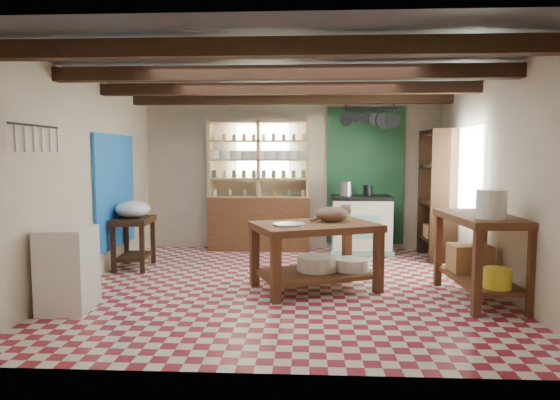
# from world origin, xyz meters

# --- Properties ---
(floor) EXTENTS (5.00, 5.00, 0.02)m
(floor) POSITION_xyz_m (0.00, 0.00, -0.01)
(floor) COLOR maroon
(floor) RESTS_ON ground
(ceiling) EXTENTS (5.00, 5.00, 0.02)m
(ceiling) POSITION_xyz_m (0.00, 0.00, 2.60)
(ceiling) COLOR #4F5055
(ceiling) RESTS_ON wall_back
(wall_back) EXTENTS (5.00, 0.04, 2.60)m
(wall_back) POSITION_xyz_m (0.00, 2.50, 1.30)
(wall_back) COLOR beige
(wall_back) RESTS_ON floor
(wall_front) EXTENTS (5.00, 0.04, 2.60)m
(wall_front) POSITION_xyz_m (0.00, -2.50, 1.30)
(wall_front) COLOR beige
(wall_front) RESTS_ON floor
(wall_left) EXTENTS (0.04, 5.00, 2.60)m
(wall_left) POSITION_xyz_m (-2.50, 0.00, 1.30)
(wall_left) COLOR beige
(wall_left) RESTS_ON floor
(wall_right) EXTENTS (0.04, 5.00, 2.60)m
(wall_right) POSITION_xyz_m (2.50, 0.00, 1.30)
(wall_right) COLOR beige
(wall_right) RESTS_ON floor
(ceiling_beams) EXTENTS (5.00, 3.80, 0.15)m
(ceiling_beams) POSITION_xyz_m (0.00, 0.00, 2.48)
(ceiling_beams) COLOR #321D11
(ceiling_beams) RESTS_ON ceiling
(blue_wall_patch) EXTENTS (0.04, 1.40, 1.60)m
(blue_wall_patch) POSITION_xyz_m (-2.47, 0.90, 1.10)
(blue_wall_patch) COLOR blue
(blue_wall_patch) RESTS_ON wall_left
(green_wall_patch) EXTENTS (1.30, 0.04, 2.30)m
(green_wall_patch) POSITION_xyz_m (1.25, 2.47, 1.25)
(green_wall_patch) COLOR #1D482B
(green_wall_patch) RESTS_ON wall_back
(window_back) EXTENTS (0.90, 0.02, 0.80)m
(window_back) POSITION_xyz_m (-0.50, 2.48, 1.70)
(window_back) COLOR silver
(window_back) RESTS_ON wall_back
(window_right) EXTENTS (0.02, 1.30, 1.20)m
(window_right) POSITION_xyz_m (2.48, 1.00, 1.40)
(window_right) COLOR silver
(window_right) RESTS_ON wall_right
(utensil_rail) EXTENTS (0.06, 0.90, 0.28)m
(utensil_rail) POSITION_xyz_m (-2.44, -1.20, 1.78)
(utensil_rail) COLOR black
(utensil_rail) RESTS_ON wall_left
(pot_rack) EXTENTS (0.86, 0.12, 0.36)m
(pot_rack) POSITION_xyz_m (1.25, 2.05, 2.18)
(pot_rack) COLOR black
(pot_rack) RESTS_ON ceiling
(shelving_unit) EXTENTS (1.70, 0.34, 2.20)m
(shelving_unit) POSITION_xyz_m (-0.55, 2.31, 1.10)
(shelving_unit) COLOR tan
(shelving_unit) RESTS_ON floor
(tall_rack) EXTENTS (0.40, 0.86, 2.00)m
(tall_rack) POSITION_xyz_m (2.28, 1.80, 1.00)
(tall_rack) COLOR #321D11
(tall_rack) RESTS_ON floor
(work_table) EXTENTS (1.66, 1.41, 0.80)m
(work_table) POSITION_xyz_m (0.35, -0.14, 0.40)
(work_table) COLOR brown
(work_table) RESTS_ON floor
(stove) EXTENTS (0.97, 0.66, 0.94)m
(stove) POSITION_xyz_m (1.15, 2.15, 0.47)
(stove) COLOR silver
(stove) RESTS_ON floor
(prep_table) EXTENTS (0.54, 0.75, 0.72)m
(prep_table) POSITION_xyz_m (-2.20, 0.85, 0.36)
(prep_table) COLOR #321D11
(prep_table) RESTS_ON floor
(white_cabinet) EXTENTS (0.52, 0.61, 0.86)m
(white_cabinet) POSITION_xyz_m (-2.22, -1.08, 0.43)
(white_cabinet) COLOR white
(white_cabinet) RESTS_ON floor
(right_counter) EXTENTS (0.74, 1.37, 0.95)m
(right_counter) POSITION_xyz_m (2.18, -0.48, 0.48)
(right_counter) COLOR brown
(right_counter) RESTS_ON floor
(cat) EXTENTS (0.51, 0.48, 0.18)m
(cat) POSITION_xyz_m (0.56, 0.01, 0.89)
(cat) COLOR #81614B
(cat) RESTS_ON work_table
(steel_tray) EXTENTS (0.49, 0.49, 0.02)m
(steel_tray) POSITION_xyz_m (0.05, -0.32, 0.81)
(steel_tray) COLOR #9F9EA6
(steel_tray) RESTS_ON work_table
(basin_large) EXTENTS (0.64, 0.64, 0.17)m
(basin_large) POSITION_xyz_m (0.38, -0.07, 0.30)
(basin_large) COLOR white
(basin_large) RESTS_ON work_table
(basin_small) EXTENTS (0.54, 0.54, 0.14)m
(basin_small) POSITION_xyz_m (0.81, -0.05, 0.28)
(basin_small) COLOR white
(basin_small) RESTS_ON work_table
(kettle_left) EXTENTS (0.20, 0.20, 0.22)m
(kettle_left) POSITION_xyz_m (0.90, 2.15, 1.06)
(kettle_left) COLOR #9F9EA6
(kettle_left) RESTS_ON stove
(kettle_right) EXTENTS (0.14, 0.14, 0.18)m
(kettle_right) POSITION_xyz_m (1.25, 2.15, 1.03)
(kettle_right) COLOR black
(kettle_right) RESTS_ON stove
(enamel_bowl) EXTENTS (0.51, 0.51, 0.24)m
(enamel_bowl) POSITION_xyz_m (-2.20, 0.85, 0.85)
(enamel_bowl) COLOR white
(enamel_bowl) RESTS_ON prep_table
(white_bucket) EXTENTS (0.32, 0.32, 0.30)m
(white_bucket) POSITION_xyz_m (2.15, -0.83, 1.11)
(white_bucket) COLOR white
(white_bucket) RESTS_ON right_counter
(wicker_basket) EXTENTS (0.46, 0.38, 0.31)m
(wicker_basket) POSITION_xyz_m (2.16, -0.18, 0.41)
(wicker_basket) COLOR #AF7746
(wicker_basket) RESTS_ON right_counter
(yellow_tub) EXTENTS (0.29, 0.29, 0.20)m
(yellow_tub) POSITION_xyz_m (2.20, -0.93, 0.36)
(yellow_tub) COLOR gold
(yellow_tub) RESTS_ON right_counter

